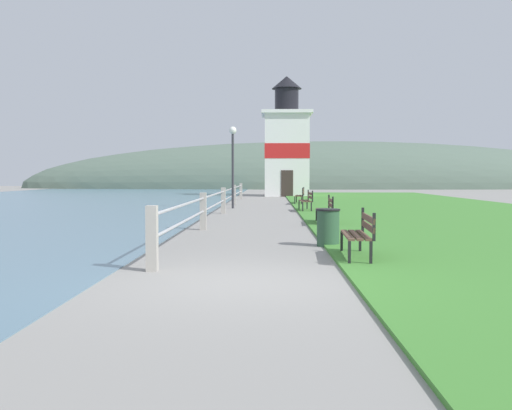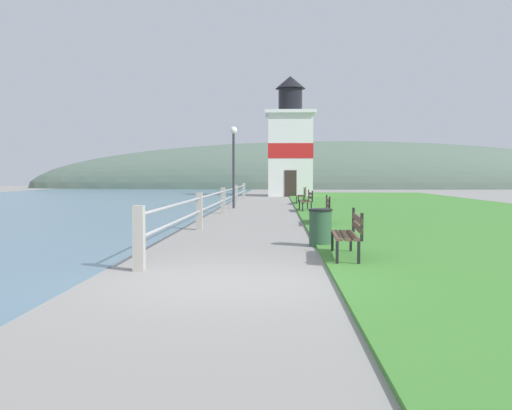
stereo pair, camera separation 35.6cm
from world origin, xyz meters
name	(u,v)px [view 2 (the right image)]	position (x,y,z in m)	size (l,w,h in m)	color
ground_plane	(225,283)	(0.00, 0.00, 0.00)	(160.00, 160.00, 0.00)	gray
grass_verge	(430,210)	(7.62, 17.60, 0.03)	(12.00, 52.81, 0.06)	#428433
seawall_railing	(223,198)	(-1.52, 15.46, 0.65)	(0.18, 29.11, 1.09)	#A8A399
park_bench_near	(349,232)	(2.12, 2.35, 0.54)	(0.55, 1.72, 0.94)	brown
park_bench_midway	(323,208)	(2.25, 10.13, 0.54)	(0.53, 1.73, 0.94)	brown
park_bench_far	(307,199)	(2.08, 17.02, 0.54)	(0.54, 1.81, 0.94)	brown
park_bench_by_lighthouse	(302,195)	(2.14, 23.45, 0.54)	(0.64, 1.90, 0.94)	brown
lighthouse	(290,146)	(1.73, 36.43, 3.88)	(3.88, 3.88, 9.33)	white
trash_bin	(320,227)	(1.73, 4.44, 0.42)	(0.54, 0.54, 0.84)	#2D5138
lamp_post	(234,152)	(-1.37, 19.29, 2.74)	(0.36, 0.36, 3.96)	#333338
distant_hillside	(334,188)	(8.00, 65.21, 0.00)	(80.00, 16.00, 12.00)	#566B5B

